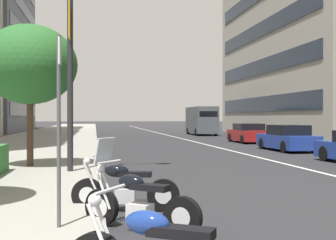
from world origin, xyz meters
name	(u,v)px	position (x,y,z in m)	size (l,w,h in m)	color
sidewalk_right_plaza	(41,141)	(30.00, 11.22, 0.07)	(160.00, 8.22, 0.15)	gray
lane_centre_stripe	(177,137)	(35.00, 0.00, 0.00)	(110.00, 0.16, 0.01)	silver
motorcycle_second_in_row	(138,203)	(3.10, 6.60, 0.43)	(1.42, 1.75, 1.47)	black
motorcycle_by_sign_pole	(124,190)	(4.60, 6.72, 0.41)	(0.70, 2.07, 1.09)	black
car_far_down_avenue	(287,139)	(18.45, -3.00, 0.64)	(4.44, 1.88, 1.39)	navy
car_approaching_light	(248,134)	(26.07, -3.54, 0.64)	(4.21, 1.93, 1.36)	maroon
delivery_van_ahead	(201,120)	(39.96, -3.53, 1.53)	(6.22, 2.28, 2.87)	#4C5156
parking_sign_by_curb	(59,113)	(2.92, 7.81, 1.87)	(0.32, 0.06, 2.90)	#47494C
street_lamp_with_banners	(79,6)	(9.95, 7.77, 5.25)	(1.26, 2.03, 8.66)	#232326
street_tree_mid_sidewalk	(30,65)	(11.58, 9.45, 3.59)	(3.18, 3.18, 4.80)	#473323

